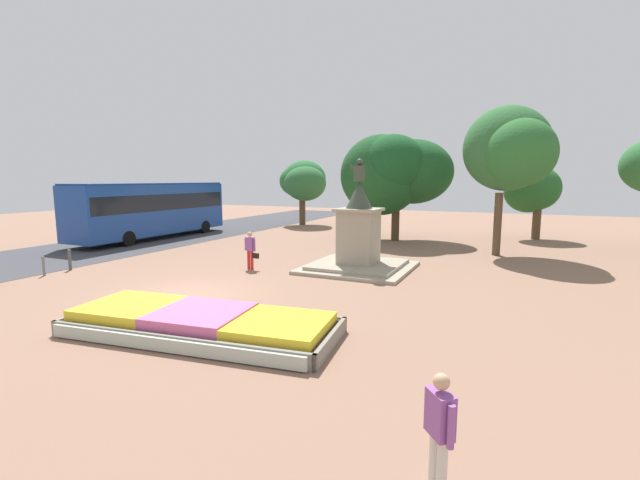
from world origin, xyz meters
TOP-DOWN VIEW (x-y plane):
  - ground_plane at (0.00, 0.00)m, footprint 84.62×84.62m
  - flower_planter at (2.86, -2.68)m, footprint 7.22×3.48m
  - statue_monument at (3.87, 6.43)m, footprint 4.43×4.43m
  - city_bus at (-11.69, 9.95)m, footprint 2.72×11.36m
  - pedestrian_with_handbag at (-0.39, 4.49)m, footprint 0.73×0.25m
  - pedestrian_near_planter at (9.30, -5.82)m, footprint 0.41×0.46m
  - kerb_bollard_mid_b at (-7.28, -0.11)m, footprint 0.11×0.11m
  - kerb_bollard_north at (-7.35, 1.06)m, footprint 0.15×0.15m
  - park_tree_far_left at (2.88, 15.67)m, footprint 6.87×5.67m
  - park_tree_street_side at (9.54, 12.79)m, footprint 4.43×5.05m
  - park_tree_mid_canopy at (10.82, 19.99)m, footprint 3.41×3.50m
  - park_tree_distant at (-6.57, 21.66)m, footprint 4.26×4.55m

SIDE VIEW (x-z plane):
  - ground_plane at x=0.00m, z-range 0.00..0.00m
  - flower_planter at x=2.86m, z-range -0.03..0.58m
  - kerb_bollard_mid_b at x=-7.28m, z-range 0.02..0.82m
  - kerb_bollard_north at x=-7.35m, z-range 0.02..0.94m
  - pedestrian_near_planter at x=9.30m, z-range 0.12..1.70m
  - pedestrian_with_handbag at x=-0.39m, z-range 0.10..1.74m
  - statue_monument at x=3.87m, z-range -1.16..3.58m
  - city_bus at x=-11.69m, z-range 0.26..3.89m
  - park_tree_mid_canopy at x=10.82m, z-range 0.82..5.54m
  - park_tree_distant at x=-6.57m, z-range 0.97..6.44m
  - park_tree_far_left at x=2.88m, z-range 1.01..7.65m
  - park_tree_street_side at x=9.54m, z-range 1.53..9.07m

